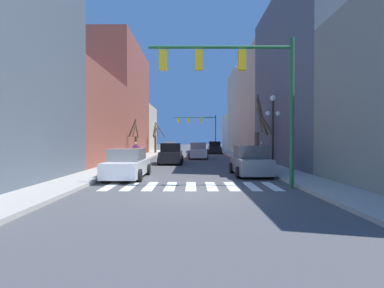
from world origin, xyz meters
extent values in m
plane|color=#4C4C4F|center=(0.00, 0.00, 0.00)|extent=(240.00, 240.00, 0.00)
cube|color=#ADA89E|center=(-5.60, 0.00, 0.07)|extent=(2.09, 90.00, 0.15)
cube|color=#ADA89E|center=(5.60, 0.00, 0.07)|extent=(2.09, 90.00, 0.15)
cube|color=#934C3D|center=(-9.64, 13.29, 3.74)|extent=(6.00, 12.01, 7.49)
cube|color=#934C3D|center=(-9.64, 27.15, 6.98)|extent=(6.00, 15.70, 13.96)
cube|color=#BCB299|center=(-9.64, 40.13, 3.90)|extent=(6.00, 10.25, 7.80)
cube|color=#515B66|center=(9.64, 12.16, 6.83)|extent=(6.00, 15.10, 13.66)
cube|color=#BCB299|center=(9.64, 26.72, 6.39)|extent=(6.00, 14.04, 12.78)
cube|color=#BCB299|center=(9.64, 38.72, 6.64)|extent=(6.00, 9.97, 13.29)
cube|color=beige|center=(9.64, 48.94, 3.53)|extent=(6.00, 10.47, 7.06)
cube|color=white|center=(-3.60, 1.67, 0.00)|extent=(0.45, 2.60, 0.01)
cube|color=white|center=(-2.70, 1.67, 0.00)|extent=(0.45, 2.60, 0.01)
cube|color=white|center=(-1.80, 1.67, 0.00)|extent=(0.45, 2.60, 0.01)
cube|color=white|center=(-0.90, 1.67, 0.00)|extent=(0.45, 2.60, 0.01)
cube|color=white|center=(0.00, 1.67, 0.00)|extent=(0.45, 2.60, 0.01)
cube|color=white|center=(0.90, 1.67, 0.00)|extent=(0.45, 2.60, 0.01)
cube|color=white|center=(1.80, 1.67, 0.00)|extent=(0.45, 2.60, 0.01)
cube|color=white|center=(2.70, 1.67, 0.00)|extent=(0.45, 2.60, 0.01)
cube|color=white|center=(3.60, 1.67, 0.00)|extent=(0.45, 2.60, 0.01)
cylinder|color=#236038|center=(4.30, 1.14, 3.20)|extent=(0.18, 0.18, 6.39)
cylinder|color=#236038|center=(1.26, 1.14, 5.99)|extent=(6.09, 0.14, 0.14)
cube|color=yellow|center=(2.17, 1.14, 5.44)|extent=(0.32, 0.28, 0.84)
cube|color=yellow|center=(0.34, 1.14, 5.44)|extent=(0.32, 0.28, 0.84)
cube|color=yellow|center=(-1.18, 1.14, 5.44)|extent=(0.32, 0.28, 0.84)
cylinder|color=#236038|center=(4.30, 42.41, 3.25)|extent=(0.18, 0.18, 6.49)
cylinder|color=#236038|center=(0.54, 42.41, 6.09)|extent=(7.52, 0.14, 0.14)
cube|color=yellow|center=(1.67, 42.41, 5.54)|extent=(0.32, 0.28, 0.84)
cube|color=yellow|center=(-0.59, 42.41, 5.54)|extent=(0.32, 0.28, 0.84)
cube|color=yellow|center=(-2.47, 42.41, 5.54)|extent=(0.32, 0.28, 0.84)
cylinder|color=black|center=(5.17, 7.36, 2.34)|extent=(0.12, 0.12, 4.38)
sphere|color=white|center=(5.17, 7.36, 4.71)|extent=(0.36, 0.36, 0.36)
sphere|color=white|center=(4.85, 7.36, 3.74)|extent=(0.31, 0.31, 0.31)
sphere|color=white|center=(5.49, 7.36, 3.74)|extent=(0.31, 0.31, 0.31)
cube|color=white|center=(0.71, 21.28, 0.61)|extent=(1.80, 4.69, 0.87)
cube|color=gray|center=(0.71, 21.28, 1.41)|extent=(1.66, 2.44, 0.71)
cylinder|color=black|center=(-0.21, 22.73, 0.32)|extent=(0.22, 0.64, 0.64)
cylinder|color=black|center=(1.63, 22.73, 0.32)|extent=(0.22, 0.64, 0.64)
cylinder|color=black|center=(-0.21, 19.83, 0.32)|extent=(0.22, 0.64, 0.64)
cylinder|color=black|center=(1.63, 19.83, 0.32)|extent=(0.22, 0.64, 0.64)
cube|color=black|center=(3.41, 33.27, 0.63)|extent=(1.78, 4.20, 0.91)
cube|color=black|center=(3.41, 33.27, 1.45)|extent=(1.64, 2.18, 0.74)
cylinder|color=black|center=(2.50, 34.57, 0.32)|extent=(0.22, 0.64, 0.64)
cylinder|color=black|center=(4.32, 34.57, 0.32)|extent=(0.22, 0.64, 0.64)
cylinder|color=black|center=(2.50, 31.97, 0.32)|extent=(0.22, 0.64, 0.64)
cylinder|color=black|center=(4.32, 31.97, 0.32)|extent=(0.22, 0.64, 0.64)
cube|color=white|center=(-3.39, 35.08, 0.62)|extent=(1.82, 4.48, 0.89)
cube|color=gray|center=(-3.39, 35.08, 1.43)|extent=(1.67, 2.33, 0.73)
cylinder|color=black|center=(-4.32, 36.47, 0.32)|extent=(0.22, 0.64, 0.64)
cylinder|color=black|center=(-2.47, 36.47, 0.32)|extent=(0.22, 0.64, 0.64)
cylinder|color=black|center=(-4.32, 33.69, 0.32)|extent=(0.22, 0.64, 0.64)
cylinder|color=black|center=(-2.47, 33.69, 0.32)|extent=(0.22, 0.64, 0.64)
cube|color=gray|center=(3.41, 5.65, 0.60)|extent=(1.78, 4.21, 0.86)
cube|color=#464648|center=(3.41, 5.65, 1.38)|extent=(1.63, 2.19, 0.70)
cylinder|color=black|center=(2.51, 6.95, 0.32)|extent=(0.22, 0.64, 0.64)
cylinder|color=black|center=(4.32, 6.95, 0.32)|extent=(0.22, 0.64, 0.64)
cylinder|color=black|center=(2.51, 4.34, 0.32)|extent=(0.22, 0.64, 0.64)
cylinder|color=black|center=(4.32, 4.34, 0.32)|extent=(0.22, 0.64, 0.64)
cube|color=white|center=(-3.43, 4.47, 0.56)|extent=(1.75, 4.76, 0.78)
cube|color=gray|center=(-3.43, 4.47, 1.27)|extent=(1.61, 2.48, 0.64)
cylinder|color=black|center=(-4.32, 5.95, 0.32)|extent=(0.22, 0.64, 0.64)
cylinder|color=black|center=(-2.53, 5.95, 0.32)|extent=(0.22, 0.64, 0.64)
cylinder|color=black|center=(-4.32, 3.00, 0.32)|extent=(0.22, 0.64, 0.64)
cylinder|color=black|center=(-2.53, 3.00, 0.32)|extent=(0.22, 0.64, 0.64)
cube|color=black|center=(-1.75, 14.29, 0.62)|extent=(1.77, 4.71, 0.88)
cube|color=black|center=(-1.75, 14.29, 1.41)|extent=(1.63, 2.45, 0.72)
cylinder|color=black|center=(-0.85, 12.83, 0.32)|extent=(0.22, 0.64, 0.64)
cylinder|color=black|center=(-2.66, 12.83, 0.32)|extent=(0.22, 0.64, 0.64)
cylinder|color=black|center=(-0.85, 15.75, 0.32)|extent=(0.22, 0.64, 0.64)
cylinder|color=black|center=(-2.66, 15.75, 0.32)|extent=(0.22, 0.64, 0.64)
cylinder|color=#282D47|center=(5.39, 11.89, 0.57)|extent=(0.12, 0.12, 0.84)
cylinder|color=#282D47|center=(5.67, 11.78, 0.57)|extent=(0.12, 0.12, 0.84)
cube|color=#9E4C93|center=(5.53, 11.83, 1.32)|extent=(0.47, 0.37, 0.66)
sphere|color=beige|center=(5.53, 11.83, 1.80)|extent=(0.23, 0.23, 0.23)
cylinder|color=#9E4C93|center=(5.32, 11.92, 1.27)|extent=(0.30, 0.19, 0.64)
cylinder|color=#9E4C93|center=(5.75, 11.75, 1.27)|extent=(0.30, 0.19, 0.64)
cylinder|color=#282D47|center=(5.57, 13.56, 0.52)|extent=(0.11, 0.11, 0.75)
cylinder|color=#282D47|center=(5.33, 13.44, 0.52)|extent=(0.11, 0.11, 0.75)
cube|color=red|center=(5.45, 13.50, 1.19)|extent=(0.42, 0.35, 0.59)
sphere|color=beige|center=(5.45, 13.50, 1.62)|extent=(0.21, 0.21, 0.21)
cylinder|color=red|center=(5.64, 13.59, 1.15)|extent=(0.27, 0.19, 0.57)
cylinder|color=red|center=(5.26, 13.41, 1.15)|extent=(0.27, 0.19, 0.57)
cylinder|color=#4C4C51|center=(-5.28, 15.99, 0.56)|extent=(0.12, 0.12, 0.81)
cylinder|color=#4C4C51|center=(-5.00, 15.93, 0.56)|extent=(0.12, 0.12, 0.81)
cube|color=#9E4C93|center=(-5.14, 15.96, 1.28)|extent=(0.43, 0.30, 0.64)
sphere|color=beige|center=(-5.14, 15.96, 1.75)|extent=(0.23, 0.23, 0.23)
cylinder|color=#9E4C93|center=(-5.36, 16.00, 1.24)|extent=(0.29, 0.15, 0.62)
cylinder|color=#9E4C93|center=(-4.92, 15.91, 1.24)|extent=(0.29, 0.15, 0.62)
cylinder|color=brown|center=(5.33, 12.75, 1.42)|extent=(0.37, 0.37, 2.53)
cylinder|color=brown|center=(5.98, 12.75, 3.55)|extent=(1.46, 0.18, 2.19)
cylinder|color=brown|center=(5.71, 11.93, 3.49)|extent=(0.83, 1.78, 2.04)
cylinder|color=brown|center=(5.25, 11.61, 4.01)|extent=(0.29, 2.38, 2.78)
cylinder|color=brown|center=(5.76, 12.73, 3.55)|extent=(1.03, 0.22, 2.31)
cylinder|color=brown|center=(5.87, 13.38, 4.15)|extent=(1.21, 1.45, 3.24)
cylinder|color=#473828|center=(-5.73, 19.16, 1.29)|extent=(0.27, 0.27, 2.27)
cylinder|color=#473828|center=(-5.71, 19.72, 2.91)|extent=(0.13, 1.20, 1.30)
cylinder|color=#473828|center=(-5.83, 18.84, 3.10)|extent=(0.30, 0.74, 1.47)
cylinder|color=#473828|center=(-6.10, 19.14, 3.25)|extent=(0.86, 0.17, 1.87)
cylinder|color=#473828|center=(-5.41, 33.00, 1.43)|extent=(0.32, 0.32, 2.57)
cylinder|color=#473828|center=(-5.63, 33.52, 3.21)|extent=(0.55, 1.18, 1.73)
cylinder|color=#473828|center=(-5.49, 32.11, 3.59)|extent=(0.24, 1.87, 2.03)
cylinder|color=#473828|center=(-5.19, 32.77, 3.47)|extent=(0.59, 0.59, 1.74)
cylinder|color=#473828|center=(-4.70, 33.02, 3.56)|extent=(1.54, 0.19, 2.25)
cylinder|color=#473828|center=(-5.29, 32.14, 3.34)|extent=(0.36, 1.83, 1.86)
camera|label=1|loc=(0.05, -11.59, 2.07)|focal=28.00mm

